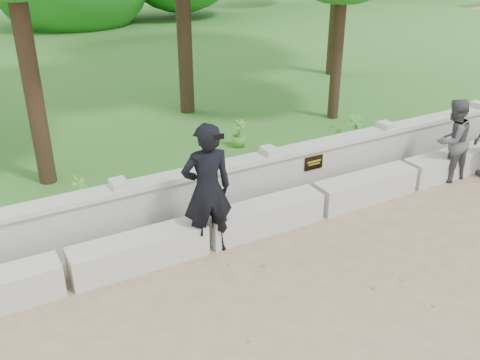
% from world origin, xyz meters
% --- Properties ---
extents(ground, '(80.00, 80.00, 0.00)m').
position_xyz_m(ground, '(0.00, 0.00, 0.00)').
color(ground, '#99805E').
rests_on(ground, ground).
extents(lawn, '(40.00, 22.00, 0.25)m').
position_xyz_m(lawn, '(0.00, 14.00, 0.12)').
color(lawn, '#375D22').
rests_on(lawn, ground).
extents(concrete_bench, '(11.90, 0.45, 0.45)m').
position_xyz_m(concrete_bench, '(0.00, 1.90, 0.22)').
color(concrete_bench, '#AFADA5').
rests_on(concrete_bench, ground).
extents(parapet_wall, '(12.50, 0.35, 0.90)m').
position_xyz_m(parapet_wall, '(0.00, 2.60, 0.46)').
color(parapet_wall, '#A4A29B').
rests_on(parapet_wall, ground).
extents(man_main, '(0.77, 0.69, 1.94)m').
position_xyz_m(man_main, '(-2.02, 1.78, 0.97)').
color(man_main, black).
rests_on(man_main, ground).
extents(visitor_left, '(0.78, 0.63, 1.53)m').
position_xyz_m(visitor_left, '(2.85, 1.80, 0.76)').
color(visitor_left, '#424348').
rests_on(visitor_left, ground).
extents(shrub_a, '(0.40, 0.40, 0.63)m').
position_xyz_m(shrub_a, '(-3.39, 3.30, 0.57)').
color(shrub_a, '#499031').
rests_on(shrub_a, lawn).
extents(shrub_b, '(0.43, 0.47, 0.68)m').
position_xyz_m(shrub_b, '(1.93, 3.30, 0.59)').
color(shrub_b, '#499031').
rests_on(shrub_b, lawn).
extents(shrub_c, '(0.58, 0.53, 0.53)m').
position_xyz_m(shrub_c, '(1.51, 3.30, 0.51)').
color(shrub_c, '#499031').
rests_on(shrub_c, lawn).
extents(shrub_d, '(0.41, 0.41, 0.55)m').
position_xyz_m(shrub_d, '(-0.00, 4.52, 0.53)').
color(shrub_d, '#499031').
rests_on(shrub_d, lawn).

